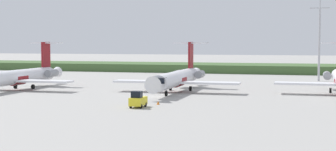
# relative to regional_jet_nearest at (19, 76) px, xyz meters

# --- Properties ---
(ground_plane) EXTENTS (500.00, 500.00, 0.00)m
(ground_plane) POSITION_rel_regional_jet_nearest_xyz_m (28.40, 24.94, -2.54)
(ground_plane) COLOR #9E9B96
(grass_berm) EXTENTS (320.00, 20.00, 2.38)m
(grass_berm) POSITION_rel_regional_jet_nearest_xyz_m (28.40, 67.81, -1.35)
(grass_berm) COLOR #426033
(grass_berm) RESTS_ON ground
(regional_jet_nearest) EXTENTS (22.81, 31.00, 9.00)m
(regional_jet_nearest) POSITION_rel_regional_jet_nearest_xyz_m (0.00, 0.00, 0.00)
(regional_jet_nearest) COLOR white
(regional_jet_nearest) RESTS_ON ground
(regional_jet_second) EXTENTS (22.81, 31.00, 9.00)m
(regional_jet_second) POSITION_rel_regional_jet_nearest_xyz_m (29.87, 4.33, 0.00)
(regional_jet_second) COLOR white
(regional_jet_second) RESTS_ON ground
(antenna_mast) EXTENTS (4.40, 0.50, 25.67)m
(antenna_mast) POSITION_rel_regional_jet_nearest_xyz_m (55.05, 37.05, 8.07)
(antenna_mast) COLOR #B2B2B7
(antenna_mast) RESTS_ON ground
(baggage_tug) EXTENTS (1.72, 3.20, 2.30)m
(baggage_tug) POSITION_rel_regional_jet_nearest_xyz_m (30.00, -18.68, -1.53)
(baggage_tug) COLOR yellow
(baggage_tug) RESTS_ON ground
(safety_cone_front_marker) EXTENTS (0.44, 0.44, 0.55)m
(safety_cone_front_marker) POSITION_rel_regional_jet_nearest_xyz_m (29.11, -14.86, -2.26)
(safety_cone_front_marker) COLOR orange
(safety_cone_front_marker) RESTS_ON ground
(safety_cone_mid_marker) EXTENTS (0.44, 0.44, 0.55)m
(safety_cone_mid_marker) POSITION_rel_regional_jet_nearest_xyz_m (31.80, -14.93, -2.26)
(safety_cone_mid_marker) COLOR orange
(safety_cone_mid_marker) RESTS_ON ground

